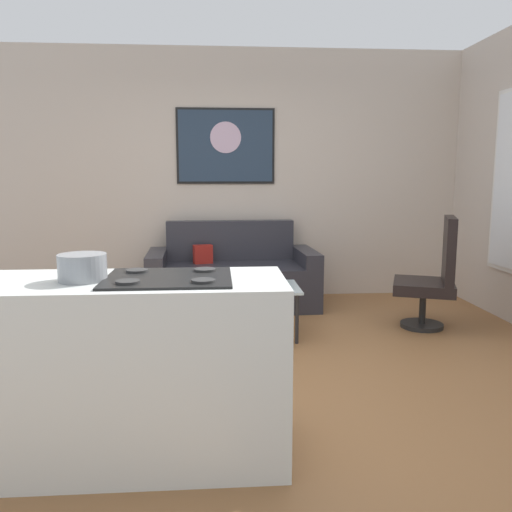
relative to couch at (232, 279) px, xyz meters
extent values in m
cube|color=#916239|center=(0.03, -1.91, -0.32)|extent=(6.40, 6.40, 0.04)
cube|color=beige|center=(0.03, 0.51, 1.10)|extent=(6.40, 0.05, 2.80)
cube|color=#2A2931|center=(0.00, -0.04, -0.07)|extent=(1.45, 0.92, 0.45)
cube|color=#2A2931|center=(-0.01, 0.31, 0.38)|extent=(1.42, 0.22, 0.44)
cube|color=#2A2931|center=(-0.79, -0.08, 0.00)|extent=(0.22, 0.87, 0.61)
cube|color=#2A2931|center=(0.80, -0.01, 0.00)|extent=(0.22, 0.87, 0.61)
cube|color=maroon|center=(-0.31, 0.10, 0.26)|extent=(0.22, 0.15, 0.20)
cube|color=silver|center=(0.07, -1.09, 0.13)|extent=(0.96, 0.57, 0.02)
cylinder|color=#232326|center=(-0.36, -1.33, -0.09)|extent=(0.03, 0.03, 0.42)
cylinder|color=#232326|center=(0.50, -1.33, -0.09)|extent=(0.03, 0.03, 0.42)
cylinder|color=#232326|center=(-0.36, -0.85, -0.09)|extent=(0.03, 0.03, 0.42)
cylinder|color=#232326|center=(0.50, -0.85, -0.09)|extent=(0.03, 0.03, 0.42)
cylinder|color=black|center=(1.73, -0.94, -0.28)|extent=(0.39, 0.39, 0.04)
cylinder|color=black|center=(1.73, -0.94, -0.08)|extent=(0.06, 0.06, 0.36)
cube|color=black|center=(1.73, -0.94, 0.09)|extent=(0.69, 0.71, 0.10)
cube|color=black|center=(1.92, -1.01, 0.44)|extent=(0.27, 0.55, 0.60)
cube|color=silver|center=(-0.71, -3.03, 0.15)|extent=(1.76, 0.62, 0.90)
cube|color=black|center=(-0.39, -3.03, 0.61)|extent=(0.60, 0.50, 0.01)
cylinder|color=#2D2D2D|center=(-0.56, -3.17, 0.62)|extent=(0.11, 0.11, 0.01)
cylinder|color=#2D2D2D|center=(-0.22, -3.17, 0.62)|extent=(0.11, 0.11, 0.01)
cylinder|color=#2D2D2D|center=(-0.56, -2.89, 0.62)|extent=(0.11, 0.11, 0.01)
cylinder|color=#2D2D2D|center=(-0.22, -2.89, 0.62)|extent=(0.11, 0.11, 0.01)
cylinder|color=gray|center=(-0.79, -3.04, 0.61)|extent=(0.12, 0.12, 0.01)
cylinder|color=gray|center=(-0.79, -3.04, 0.67)|extent=(0.23, 0.23, 0.13)
cube|color=black|center=(-0.05, 0.47, 1.43)|extent=(1.10, 0.01, 0.84)
cube|color=#26374A|center=(-0.05, 0.47, 1.43)|extent=(1.05, 0.02, 0.79)
cylinder|color=#C7A8C0|center=(-0.05, 0.45, 1.52)|extent=(0.35, 0.01, 0.35)
camera|label=1|loc=(-0.15, -5.51, 1.10)|focal=36.63mm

